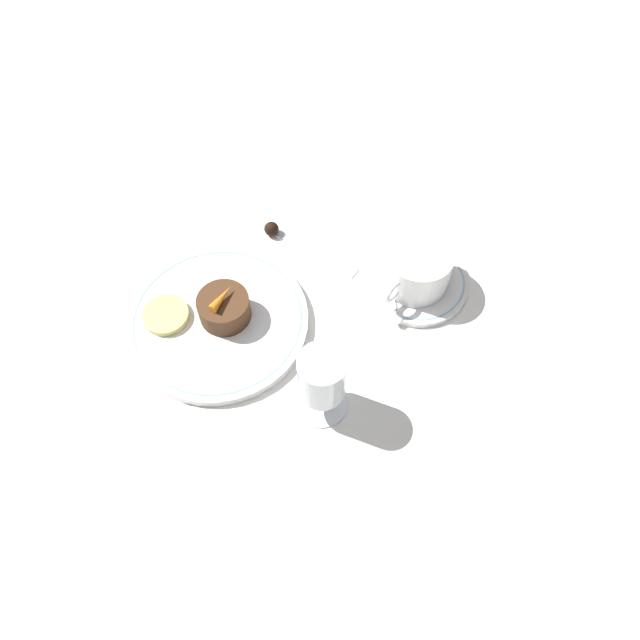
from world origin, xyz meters
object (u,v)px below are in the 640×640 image
fork (318,255)px  dessert_cake (224,308)px  dinner_plate (218,321)px  coffee_cup (417,267)px  wine_glass (322,380)px

fork → dessert_cake: dessert_cake is taller
dinner_plate → coffee_cup: coffee_cup is taller
dinner_plate → wine_glass: 0.20m
wine_glass → dessert_cake: (-0.01, -0.19, -0.04)m
coffee_cup → fork: 0.16m
dessert_cake → wine_glass: bearing=86.7°
wine_glass → fork: 0.25m
dinner_plate → dessert_cake: (-0.01, 0.00, 0.02)m
coffee_cup → dinner_plate: bearing=-36.0°
dinner_plate → dessert_cake: dessert_cake is taller
dinner_plate → fork: dinner_plate is taller
wine_glass → fork: bearing=-138.4°
dinner_plate → fork: size_ratio=1.49×
wine_glass → coffee_cup: bearing=-174.8°
coffee_cup → wine_glass: (0.23, 0.02, 0.03)m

